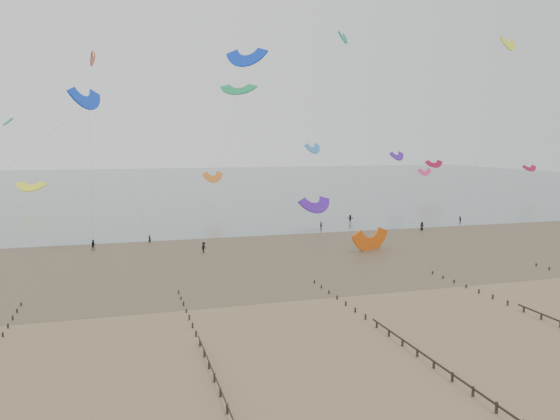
# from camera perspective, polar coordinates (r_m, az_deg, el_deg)

# --- Properties ---
(ground) EXTENTS (500.00, 500.00, 0.00)m
(ground) POSITION_cam_1_polar(r_m,az_deg,el_deg) (61.69, 3.97, -10.64)
(ground) COLOR brown
(ground) RESTS_ON ground
(sea_and_shore) EXTENTS (500.00, 665.00, 0.03)m
(sea_and_shore) POSITION_cam_1_polar(r_m,az_deg,el_deg) (92.86, -5.88, -4.60)
(sea_and_shore) COLOR #475654
(sea_and_shore) RESTS_ON ground
(groynes) EXTENTS (72.16, 50.16, 1.00)m
(groynes) POSITION_cam_1_polar(r_m,az_deg,el_deg) (47.30, 17.19, -15.99)
(groynes) COLOR black
(groynes) RESTS_ON ground
(kitesurfer_lead) EXTENTS (0.69, 0.63, 1.58)m
(kitesurfer_lead) POSITION_cam_1_polar(r_m,az_deg,el_deg) (104.75, -13.47, -2.99)
(kitesurfer_lead) COLOR black
(kitesurfer_lead) RESTS_ON ground
(kitesurfers) EXTENTS (112.19, 27.16, 1.88)m
(kitesurfers) POSITION_cam_1_polar(r_m,az_deg,el_deg) (111.51, 0.68, -2.12)
(kitesurfers) COLOR black
(kitesurfers) RESTS_ON ground
(grounded_kite) EXTENTS (9.52, 8.67, 4.25)m
(grounded_kite) POSITION_cam_1_polar(r_m,az_deg,el_deg) (97.21, 9.46, -4.14)
(grounded_kite) COLOR #DE540E
(grounded_kite) RESTS_ON ground
(kites_airborne) EXTENTS (240.03, 103.94, 44.77)m
(kites_airborne) POSITION_cam_1_polar(r_m,az_deg,el_deg) (144.21, -11.08, 7.35)
(kites_airborne) COLOR #0D3BE4
(kites_airborne) RESTS_ON ground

